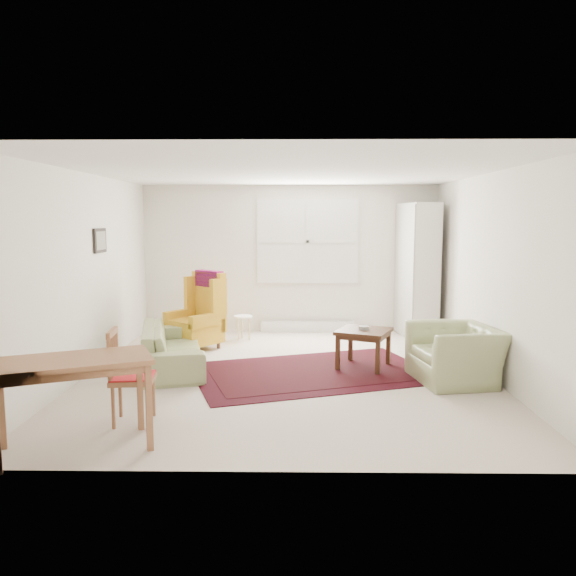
{
  "coord_description": "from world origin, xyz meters",
  "views": [
    {
      "loc": [
        0.1,
        -6.86,
        1.94
      ],
      "look_at": [
        0.0,
        0.3,
        1.05
      ],
      "focal_mm": 35.0,
      "sensor_mm": 36.0,
      "label": 1
    }
  ],
  "objects_px": {
    "wingback_chair": "(194,311)",
    "desk_chair": "(133,376)",
    "sofa": "(172,339)",
    "coffee_table": "(364,348)",
    "armchair": "(456,348)",
    "cabinet": "(417,270)",
    "stool": "(243,328)",
    "desk": "(75,404)"
  },
  "relations": [
    {
      "from": "desk",
      "to": "desk_chair",
      "type": "height_order",
      "value": "desk_chair"
    },
    {
      "from": "sofa",
      "to": "wingback_chair",
      "type": "relative_size",
      "value": 1.62
    },
    {
      "from": "armchair",
      "to": "coffee_table",
      "type": "distance_m",
      "value": 1.19
    },
    {
      "from": "cabinet",
      "to": "desk",
      "type": "bearing_deg",
      "value": -139.08
    },
    {
      "from": "stool",
      "to": "cabinet",
      "type": "height_order",
      "value": "cabinet"
    },
    {
      "from": "desk",
      "to": "desk_chair",
      "type": "bearing_deg",
      "value": 64.82
    },
    {
      "from": "desk_chair",
      "to": "stool",
      "type": "bearing_deg",
      "value": -16.8
    },
    {
      "from": "sofa",
      "to": "wingback_chair",
      "type": "bearing_deg",
      "value": -19.14
    },
    {
      "from": "stool",
      "to": "desk",
      "type": "bearing_deg",
      "value": -102.98
    },
    {
      "from": "stool",
      "to": "wingback_chair",
      "type": "bearing_deg",
      "value": -135.32
    },
    {
      "from": "armchair",
      "to": "stool",
      "type": "distance_m",
      "value": 3.59
    },
    {
      "from": "sofa",
      "to": "stool",
      "type": "distance_m",
      "value": 1.88
    },
    {
      "from": "stool",
      "to": "desk_chair",
      "type": "bearing_deg",
      "value": -100.68
    },
    {
      "from": "sofa",
      "to": "armchair",
      "type": "height_order",
      "value": "armchair"
    },
    {
      "from": "stool",
      "to": "cabinet",
      "type": "xyz_separation_m",
      "value": [
        2.85,
        0.35,
        0.9
      ]
    },
    {
      "from": "coffee_table",
      "to": "desk_chair",
      "type": "height_order",
      "value": "desk_chair"
    },
    {
      "from": "sofa",
      "to": "cabinet",
      "type": "relative_size",
      "value": 0.86
    },
    {
      "from": "wingback_chair",
      "to": "desk_chair",
      "type": "xyz_separation_m",
      "value": [
        -0.04,
        -3.04,
        -0.13
      ]
    },
    {
      "from": "coffee_table",
      "to": "desk",
      "type": "xyz_separation_m",
      "value": [
        -2.73,
        -2.65,
        0.14
      ]
    },
    {
      "from": "coffee_table",
      "to": "desk_chair",
      "type": "bearing_deg",
      "value": -140.44
    },
    {
      "from": "sofa",
      "to": "desk_chair",
      "type": "bearing_deg",
      "value": 168.61
    },
    {
      "from": "desk",
      "to": "desk_chair",
      "type": "xyz_separation_m",
      "value": [
        0.3,
        0.65,
        0.06
      ]
    },
    {
      "from": "desk_chair",
      "to": "cabinet",
      "type": "bearing_deg",
      "value": -47.28
    },
    {
      "from": "wingback_chair",
      "to": "desk",
      "type": "distance_m",
      "value": 3.71
    },
    {
      "from": "cabinet",
      "to": "desk",
      "type": "relative_size",
      "value": 1.76
    },
    {
      "from": "stool",
      "to": "desk",
      "type": "distance_m",
      "value": 4.46
    },
    {
      "from": "wingback_chair",
      "to": "cabinet",
      "type": "distance_m",
      "value": 3.69
    },
    {
      "from": "armchair",
      "to": "desk",
      "type": "xyz_separation_m",
      "value": [
        -3.75,
        -2.05,
        -0.01
      ]
    },
    {
      "from": "sofa",
      "to": "desk",
      "type": "relative_size",
      "value": 1.52
    },
    {
      "from": "sofa",
      "to": "desk",
      "type": "bearing_deg",
      "value": 161.53
    },
    {
      "from": "wingback_chair",
      "to": "desk_chair",
      "type": "bearing_deg",
      "value": -51.05
    },
    {
      "from": "desk",
      "to": "desk_chair",
      "type": "distance_m",
      "value": 0.72
    },
    {
      "from": "desk",
      "to": "wingback_chair",
      "type": "bearing_deg",
      "value": 84.74
    },
    {
      "from": "sofa",
      "to": "coffee_table",
      "type": "relative_size",
      "value": 3.01
    },
    {
      "from": "armchair",
      "to": "desk",
      "type": "distance_m",
      "value": 4.28
    },
    {
      "from": "coffee_table",
      "to": "desk_chair",
      "type": "relative_size",
      "value": 0.69
    },
    {
      "from": "coffee_table",
      "to": "stool",
      "type": "height_order",
      "value": "coffee_table"
    },
    {
      "from": "armchair",
      "to": "coffee_table",
      "type": "height_order",
      "value": "armchair"
    },
    {
      "from": "wingback_chair",
      "to": "desk",
      "type": "height_order",
      "value": "wingback_chair"
    },
    {
      "from": "sofa",
      "to": "coffee_table",
      "type": "distance_m",
      "value": 2.5
    },
    {
      "from": "stool",
      "to": "desk_chair",
      "type": "relative_size",
      "value": 0.44
    },
    {
      "from": "armchair",
      "to": "desk",
      "type": "relative_size",
      "value": 0.83
    }
  ]
}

